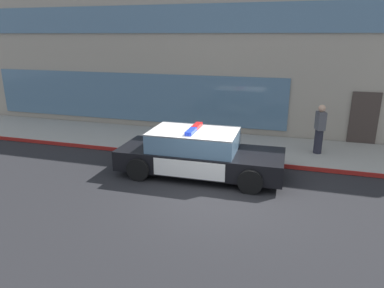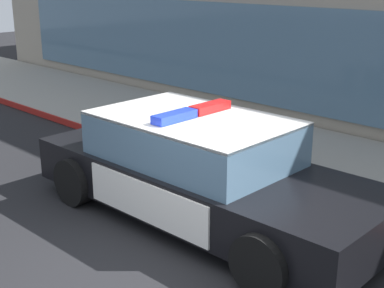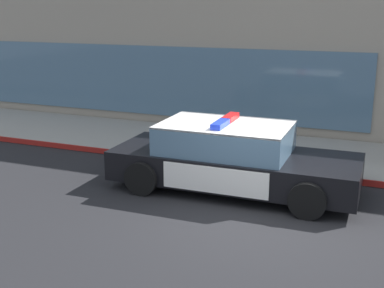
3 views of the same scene
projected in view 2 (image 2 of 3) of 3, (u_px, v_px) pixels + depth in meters
name	position (u px, v px, depth m)	size (l,w,h in m)	color
ground	(178.00, 277.00, 5.93)	(48.00, 48.00, 0.00)	black
sidewalk	(362.00, 174.00, 8.71)	(48.00, 3.18, 0.15)	gray
curb_red_paint	(307.00, 203.00, 7.62)	(28.80, 0.04, 0.14)	maroon
police_cruiser	(200.00, 170.00, 7.17)	(4.98, 2.14, 1.49)	black
fire_hydrant	(198.00, 133.00, 9.38)	(0.34, 0.39, 0.73)	silver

